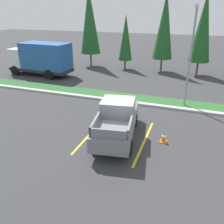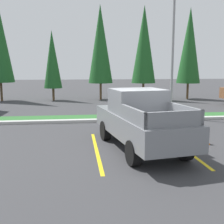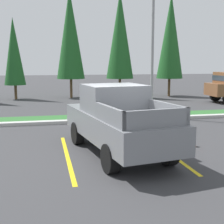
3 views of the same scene
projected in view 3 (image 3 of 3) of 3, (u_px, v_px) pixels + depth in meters
name	position (u px, v px, depth m)	size (l,w,h in m)	color
ground_plane	(117.00, 152.00, 9.95)	(120.00, 120.00, 0.00)	#38383A
parking_line_near	(67.00, 156.00, 9.46)	(0.12, 4.80, 0.01)	yellow
parking_line_far	(165.00, 150.00, 10.11)	(0.12, 4.80, 0.01)	yellow
curb_strip	(93.00, 121.00, 14.77)	(56.00, 0.40, 0.15)	#B2B2AD
grass_median	(89.00, 118.00, 15.84)	(56.00, 1.80, 0.06)	#2D662D
pickup_truck_main	(117.00, 120.00, 9.67)	(2.73, 5.46, 2.10)	black
street_light	(154.00, 38.00, 15.54)	(0.24, 1.49, 6.85)	gray
cypress_tree_left_inner	(14.00, 52.00, 23.43)	(1.57, 1.57, 6.04)	brown
cypress_tree_center	(70.00, 34.00, 24.27)	(2.16, 2.16, 8.32)	brown
cypress_tree_right_inner	(120.00, 35.00, 24.77)	(2.15, 2.15, 8.28)	brown
cypress_tree_rightmost	(170.00, 37.00, 25.42)	(2.12, 2.12, 8.16)	brown
traffic_cone	(189.00, 137.00, 10.60)	(0.36, 0.36, 0.60)	orange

